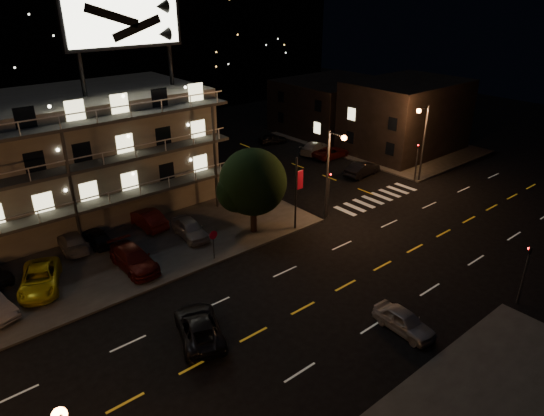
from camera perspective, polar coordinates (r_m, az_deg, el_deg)
ground at (r=32.71m, az=6.26°, el=-10.31°), size 140.00×140.00×0.00m
curb_nw at (r=42.84m, az=-28.01°, el=-4.20°), size 44.00×24.00×0.15m
curb_ne at (r=65.43m, az=12.16°, el=7.61°), size 16.00×24.00×0.15m
motel at (r=45.19m, az=-25.61°, el=5.05°), size 28.00×13.80×18.10m
side_bldg_front at (r=62.07m, az=15.40°, el=10.37°), size 14.06×10.00×8.50m
side_bldg_back at (r=69.56m, az=7.18°, el=11.89°), size 14.06×12.00×7.00m
streetlight_nc at (r=40.86m, az=6.95°, el=4.87°), size 0.44×1.92×8.00m
streetlight_ne at (r=51.44m, az=17.30°, el=8.10°), size 1.92×0.44×8.00m
signal_nw at (r=42.41m, az=6.70°, el=2.18°), size 0.20×0.27×4.60m
signal_sw at (r=34.38m, az=27.67°, el=-6.39°), size 0.20×0.27×4.60m
signal_ne at (r=52.12m, az=16.70°, el=5.61°), size 0.27×0.20×4.60m
banner_north at (r=39.45m, az=2.92°, el=1.91°), size 0.83×0.16×6.40m
stop_sign at (r=35.83m, az=-6.90°, el=-3.78°), size 0.91×0.11×2.61m
tree at (r=38.53m, az=-2.32°, el=2.84°), size 5.63×5.42×7.09m
lot_car_2 at (r=36.19m, az=-25.65°, el=-7.54°), size 4.09×5.63×1.42m
lot_car_3 at (r=36.26m, az=-15.96°, el=-5.75°), size 2.09×5.12×1.48m
lot_car_4 at (r=39.62m, az=-9.62°, el=-2.39°), size 2.16×4.46×1.47m
lot_car_7 at (r=40.43m, az=-22.50°, el=-3.59°), size 2.22×4.69×1.32m
lot_car_8 at (r=40.35m, az=-19.83°, el=-3.24°), size 1.60×3.76×1.27m
lot_car_9 at (r=42.02m, az=-14.52°, el=-1.18°), size 1.80×4.68×1.52m
side_car_0 at (r=53.16m, az=10.57°, el=4.54°), size 4.69×1.99×1.50m
side_car_1 at (r=58.31m, az=6.96°, el=6.50°), size 4.83×2.31×1.33m
side_car_2 at (r=59.73m, az=4.97°, el=7.09°), size 5.36×3.65×1.44m
side_car_3 at (r=63.37m, az=0.09°, el=8.13°), size 3.95×2.31×1.26m
road_car_east at (r=30.38m, az=15.27°, el=-12.71°), size 1.78×4.00×1.34m
road_car_west at (r=29.17m, az=-8.59°, el=-13.69°), size 3.98×5.57×1.41m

